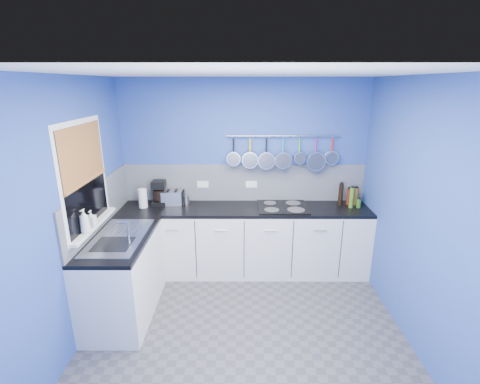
{
  "coord_description": "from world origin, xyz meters",
  "views": [
    {
      "loc": [
        -0.04,
        -2.97,
        2.42
      ],
      "look_at": [
        -0.05,
        0.75,
        1.25
      ],
      "focal_mm": 25.89,
      "sensor_mm": 36.0,
      "label": 1
    }
  ],
  "objects_px": {
    "paper_towel": "(143,198)",
    "toaster": "(172,198)",
    "canister": "(186,200)",
    "hob": "(283,207)",
    "coffee_maker": "(159,193)",
    "soap_bottle_b": "(91,219)",
    "soap_bottle_a": "(84,221)"
  },
  "relations": [
    {
      "from": "soap_bottle_a",
      "to": "toaster",
      "type": "bearing_deg",
      "value": 64.54
    },
    {
      "from": "paper_towel",
      "to": "soap_bottle_b",
      "type": "bearing_deg",
      "value": -103.51
    },
    {
      "from": "canister",
      "to": "toaster",
      "type": "bearing_deg",
      "value": -175.8
    },
    {
      "from": "soap_bottle_a",
      "to": "hob",
      "type": "height_order",
      "value": "soap_bottle_a"
    },
    {
      "from": "paper_towel",
      "to": "coffee_maker",
      "type": "height_order",
      "value": "coffee_maker"
    },
    {
      "from": "paper_towel",
      "to": "canister",
      "type": "xyz_separation_m",
      "value": [
        0.53,
        0.13,
        -0.06
      ]
    },
    {
      "from": "paper_towel",
      "to": "hob",
      "type": "relative_size",
      "value": 0.39
    },
    {
      "from": "toaster",
      "to": "soap_bottle_a",
      "type": "bearing_deg",
      "value": -123.84
    },
    {
      "from": "soap_bottle_b",
      "to": "paper_towel",
      "type": "distance_m",
      "value": 1.02
    },
    {
      "from": "paper_towel",
      "to": "canister",
      "type": "height_order",
      "value": "paper_towel"
    },
    {
      "from": "soap_bottle_b",
      "to": "coffee_maker",
      "type": "bearing_deg",
      "value": 68.67
    },
    {
      "from": "soap_bottle_b",
      "to": "canister",
      "type": "distance_m",
      "value": 1.36
    },
    {
      "from": "soap_bottle_b",
      "to": "toaster",
      "type": "relative_size",
      "value": 0.6
    },
    {
      "from": "toaster",
      "to": "hob",
      "type": "height_order",
      "value": "toaster"
    },
    {
      "from": "soap_bottle_b",
      "to": "coffee_maker",
      "type": "relative_size",
      "value": 0.54
    },
    {
      "from": "coffee_maker",
      "to": "soap_bottle_a",
      "type": "bearing_deg",
      "value": -110.21
    },
    {
      "from": "coffee_maker",
      "to": "canister",
      "type": "relative_size",
      "value": 2.68
    },
    {
      "from": "toaster",
      "to": "hob",
      "type": "bearing_deg",
      "value": -12.57
    },
    {
      "from": "toaster",
      "to": "canister",
      "type": "relative_size",
      "value": 2.39
    },
    {
      "from": "coffee_maker",
      "to": "hob",
      "type": "bearing_deg",
      "value": -4.46
    },
    {
      "from": "paper_towel",
      "to": "hob",
      "type": "bearing_deg",
      "value": 0.25
    },
    {
      "from": "coffee_maker",
      "to": "hob",
      "type": "xyz_separation_m",
      "value": [
        1.6,
        -0.09,
        -0.15
      ]
    },
    {
      "from": "coffee_maker",
      "to": "hob",
      "type": "relative_size",
      "value": 0.51
    },
    {
      "from": "soap_bottle_b",
      "to": "canister",
      "type": "bearing_deg",
      "value": 55.33
    },
    {
      "from": "toaster",
      "to": "canister",
      "type": "bearing_deg",
      "value": -4.18
    },
    {
      "from": "soap_bottle_b",
      "to": "hob",
      "type": "xyz_separation_m",
      "value": [
        2.03,
        0.99,
        -0.23
      ]
    },
    {
      "from": "paper_towel",
      "to": "toaster",
      "type": "bearing_deg",
      "value": 17.65
    },
    {
      "from": "canister",
      "to": "hob",
      "type": "xyz_separation_m",
      "value": [
        1.26,
        -0.12,
        -0.05
      ]
    },
    {
      "from": "paper_towel",
      "to": "toaster",
      "type": "distance_m",
      "value": 0.37
    },
    {
      "from": "canister",
      "to": "hob",
      "type": "height_order",
      "value": "canister"
    },
    {
      "from": "paper_towel",
      "to": "toaster",
      "type": "relative_size",
      "value": 0.86
    },
    {
      "from": "soap_bottle_a",
      "to": "toaster",
      "type": "distance_m",
      "value": 1.39
    }
  ]
}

